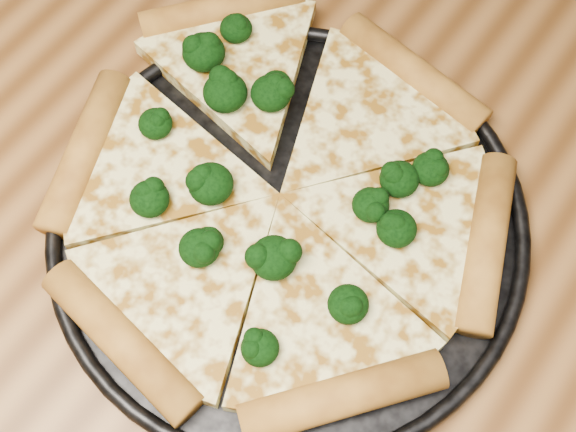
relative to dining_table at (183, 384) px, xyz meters
The scene contains 4 objects.
dining_table is the anchor object (origin of this frame).
pizza_pan 0.16m from the dining_table, 84.69° to the left, with size 0.34×0.34×0.02m.
pizza 0.17m from the dining_table, 92.42° to the left, with size 0.36×0.33×0.03m.
broccoli_florets 0.19m from the dining_table, 98.30° to the left, with size 0.23×0.21×0.02m.
Camera 1 is at (0.14, -0.05, 1.23)m, focal length 46.39 mm.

